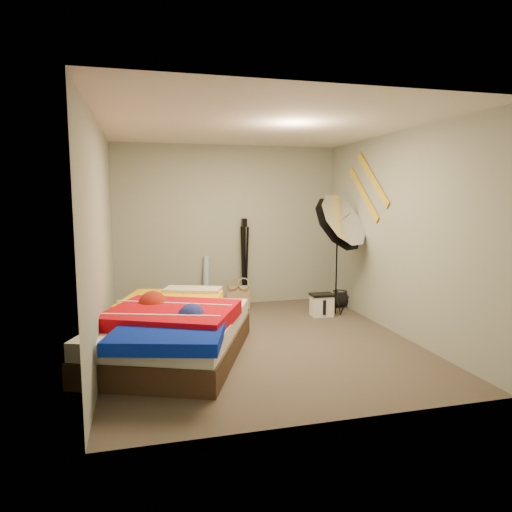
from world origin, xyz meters
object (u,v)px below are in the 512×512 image
object	(u,v)px
wrapping_roll	(206,282)
camera_tripod	(244,256)
photo_umbrella	(337,225)
duffel_bag	(340,300)
camera_case	(322,306)
tote_bag	(238,297)
bed	(173,330)

from	to	relation	value
wrapping_roll	camera_tripod	world-z (taller)	camera_tripod
photo_umbrella	camera_tripod	xyz separation A→B (m)	(-1.11, 1.02, -0.53)
duffel_bag	camera_tripod	size ratio (longest dim) A/B	0.27
camera_case	duffel_bag	size ratio (longest dim) A/B	0.83
camera_case	tote_bag	bearing A→B (deg)	148.29
photo_umbrella	camera_tripod	world-z (taller)	photo_umbrella
camera_case	photo_umbrella	bearing A→B (deg)	-20.88
camera_case	camera_tripod	world-z (taller)	camera_tripod
duffel_bag	camera_tripod	xyz separation A→B (m)	(-1.41, 0.50, 0.68)
bed	camera_case	bearing A→B (deg)	28.11
tote_bag	camera_tripod	bearing A→B (deg)	67.43
camera_case	duffel_bag	distance (m)	0.66
camera_case	bed	xyz separation A→B (m)	(-2.20, -1.18, 0.14)
wrapping_roll	photo_umbrella	size ratio (longest dim) A/B	0.43
duffel_bag	photo_umbrella	xyz separation A→B (m)	(-0.31, -0.53, 1.21)
duffel_bag	bed	xyz separation A→B (m)	(-2.69, -1.62, 0.18)
wrapping_roll	photo_umbrella	bearing A→B (deg)	-31.58
camera_case	camera_tripod	xyz separation A→B (m)	(-0.93, 0.94, 0.64)
wrapping_roll	camera_tripod	bearing A→B (deg)	-2.98
duffel_bag	photo_umbrella	size ratio (longest dim) A/B	0.20
camera_tripod	tote_bag	bearing A→B (deg)	-124.16
camera_case	camera_tripod	size ratio (longest dim) A/B	0.22
camera_case	camera_tripod	bearing A→B (deg)	137.01
camera_case	bed	size ratio (longest dim) A/B	0.12
wrapping_roll	tote_bag	bearing A→B (deg)	-28.00
tote_bag	camera_case	distance (m)	1.30
tote_bag	duffel_bag	size ratio (longest dim) A/B	0.97
tote_bag	camera_tripod	distance (m)	0.66
camera_tripod	photo_umbrella	bearing A→B (deg)	-42.72
wrapping_roll	bed	xyz separation A→B (m)	(-0.67, -2.15, -0.10)
wrapping_roll	photo_umbrella	xyz separation A→B (m)	(1.71, -1.05, 0.92)
wrapping_roll	camera_case	xyz separation A→B (m)	(1.53, -0.98, -0.24)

